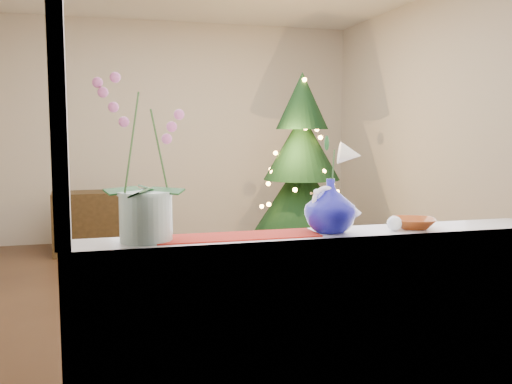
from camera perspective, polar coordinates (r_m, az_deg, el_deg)
ground at (r=4.99m, az=-3.99°, el=-9.77°), size 5.00×5.00×0.00m
wall_back at (r=7.26m, az=-8.01°, el=6.00°), size 4.50×0.10×2.70m
wall_front at (r=2.39m, az=7.78°, el=5.60°), size 4.50×0.10×2.70m
wall_right at (r=5.68m, az=18.86°, el=5.67°), size 0.10×5.00×2.70m
window_apron at (r=2.60m, az=7.11°, el=-14.85°), size 2.20×0.08×0.88m
windowsill at (r=2.56m, az=6.48°, el=-4.49°), size 2.20×0.26×0.04m
window_frame at (r=2.44m, az=7.62°, el=13.85°), size 2.22×0.06×1.60m
runner at (r=2.44m, az=-1.86°, el=-4.43°), size 0.70×0.20×0.01m
orchid_pot at (r=2.35m, az=-11.07°, el=3.33°), size 0.28×0.28×0.68m
swan at (r=2.55m, az=7.99°, el=-1.84°), size 0.25×0.15×0.20m
blue_vase at (r=2.55m, az=7.44°, el=-0.96°), size 0.35×0.35×0.27m
lily at (r=2.53m, az=7.52°, el=4.45°), size 0.15×0.09×0.21m
paperweight at (r=2.65m, az=13.68°, el=-3.07°), size 0.09×0.09×0.07m
amber_dish at (r=2.74m, az=15.46°, el=-3.09°), size 0.22×0.22×0.04m
xmas_tree at (r=6.19m, az=4.58°, el=2.71°), size 1.29×1.29×1.99m
side_table at (r=6.63m, az=-15.75°, el=-2.93°), size 0.94×0.49×0.69m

